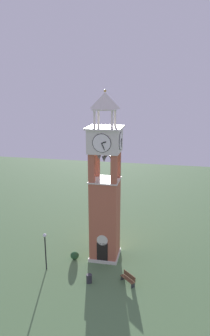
{
  "coord_description": "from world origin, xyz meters",
  "views": [
    {
      "loc": [
        5.81,
        -28.16,
        17.34
      ],
      "look_at": [
        0.0,
        0.0,
        9.55
      ],
      "focal_mm": 33.11,
      "sensor_mm": 36.0,
      "label": 1
    }
  ],
  "objects_px": {
    "park_bench": "(128,278)",
    "trash_bin": "(89,279)",
    "clock_tower": "(105,193)",
    "lamp_post": "(45,245)"
  },
  "relations": [
    {
      "from": "clock_tower",
      "to": "park_bench",
      "type": "distance_m",
      "value": 8.21
    },
    {
      "from": "park_bench",
      "to": "lamp_post",
      "type": "xyz_separation_m",
      "value": [
        -8.05,
        0.55,
        2.16
      ]
    },
    {
      "from": "clock_tower",
      "to": "park_bench",
      "type": "bearing_deg",
      "value": -53.44
    },
    {
      "from": "park_bench",
      "to": "trash_bin",
      "type": "bearing_deg",
      "value": -169.99
    },
    {
      "from": "clock_tower",
      "to": "trash_bin",
      "type": "relative_size",
      "value": 21.12
    },
    {
      "from": "clock_tower",
      "to": "lamp_post",
      "type": "distance_m",
      "value": 7.54
    },
    {
      "from": "lamp_post",
      "to": "trash_bin",
      "type": "distance_m",
      "value": 5.23
    },
    {
      "from": "clock_tower",
      "to": "park_bench",
      "type": "height_order",
      "value": "clock_tower"
    },
    {
      "from": "lamp_post",
      "to": "trash_bin",
      "type": "bearing_deg",
      "value": -14.29
    },
    {
      "from": "trash_bin",
      "to": "clock_tower",
      "type": "bearing_deg",
      "value": 83.66
    }
  ]
}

